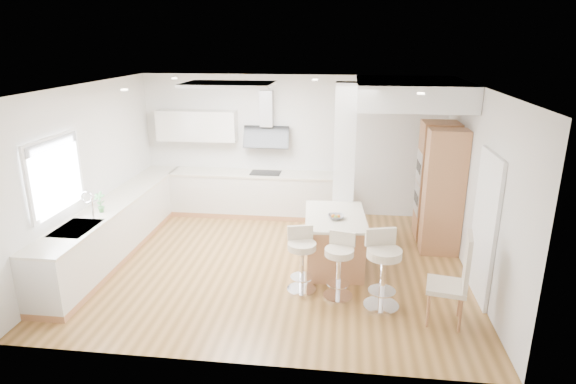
# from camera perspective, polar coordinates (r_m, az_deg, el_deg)

# --- Properties ---
(ground) EXTENTS (6.00, 6.00, 0.00)m
(ground) POSITION_cam_1_polar(r_m,az_deg,el_deg) (7.81, -1.60, -8.55)
(ground) COLOR #A0713B
(ground) RESTS_ON ground
(ceiling) EXTENTS (6.00, 5.00, 0.02)m
(ceiling) POSITION_cam_1_polar(r_m,az_deg,el_deg) (7.81, -1.60, -8.55)
(ceiling) COLOR white
(ceiling) RESTS_ON ground
(wall_back) EXTENTS (6.00, 0.04, 2.80)m
(wall_back) POSITION_cam_1_polar(r_m,az_deg,el_deg) (9.71, 0.51, 5.48)
(wall_back) COLOR silver
(wall_back) RESTS_ON ground
(wall_left) EXTENTS (0.04, 5.00, 2.80)m
(wall_left) POSITION_cam_1_polar(r_m,az_deg,el_deg) (8.29, -22.68, 1.95)
(wall_left) COLOR silver
(wall_left) RESTS_ON ground
(wall_right) EXTENTS (0.04, 5.00, 2.80)m
(wall_right) POSITION_cam_1_polar(r_m,az_deg,el_deg) (7.48, 21.67, 0.47)
(wall_right) COLOR silver
(wall_right) RESTS_ON ground
(skylight) EXTENTS (4.10, 2.10, 0.06)m
(skylight) POSITION_cam_1_polar(r_m,az_deg,el_deg) (7.78, -7.02, 12.52)
(skylight) COLOR white
(skylight) RESTS_ON ground
(window_left) EXTENTS (0.06, 1.28, 1.07)m
(window_left) POSITION_cam_1_polar(r_m,az_deg,el_deg) (7.45, -25.94, 2.21)
(window_left) COLOR white
(window_left) RESTS_ON ground
(doorway_right) EXTENTS (0.05, 1.00, 2.10)m
(doorway_right) POSITION_cam_1_polar(r_m,az_deg,el_deg) (7.05, 22.25, -4.07)
(doorway_right) COLOR #4F453E
(doorway_right) RESTS_ON ground
(counter_left) EXTENTS (0.63, 4.50, 1.35)m
(counter_left) POSITION_cam_1_polar(r_m,az_deg,el_deg) (8.62, -19.47, -3.70)
(counter_left) COLOR #BD7F51
(counter_left) RESTS_ON ground
(counter_back) EXTENTS (3.62, 0.63, 2.50)m
(counter_back) POSITION_cam_1_polar(r_m,az_deg,el_deg) (9.76, -5.03, 1.21)
(counter_back) COLOR #BD7F51
(counter_back) RESTS_ON ground
(pillar) EXTENTS (0.35, 0.35, 2.80)m
(pillar) POSITION_cam_1_polar(r_m,az_deg,el_deg) (8.14, 6.65, 2.96)
(pillar) COLOR white
(pillar) RESTS_ON ground
(soffit) EXTENTS (1.78, 2.20, 0.40)m
(soffit) POSITION_cam_1_polar(r_m,az_deg,el_deg) (8.44, 14.27, 11.35)
(soffit) COLOR white
(soffit) RESTS_ON ground
(oven_column) EXTENTS (0.63, 1.21, 2.10)m
(oven_column) POSITION_cam_1_polar(r_m,az_deg,el_deg) (8.66, 17.41, 0.73)
(oven_column) COLOR #BD7F51
(oven_column) RESTS_ON ground
(peninsula) EXTENTS (1.02, 1.45, 0.91)m
(peninsula) POSITION_cam_1_polar(r_m,az_deg,el_deg) (7.65, 5.54, -5.71)
(peninsula) COLOR #BD7F51
(peninsula) RESTS_ON ground
(bar_stool_a) EXTENTS (0.52, 0.52, 0.94)m
(bar_stool_a) POSITION_cam_1_polar(r_m,az_deg,el_deg) (6.85, 1.62, -7.61)
(bar_stool_a) COLOR white
(bar_stool_a) RESTS_ON ground
(bar_stool_b) EXTENTS (0.51, 0.51, 0.93)m
(bar_stool_b) POSITION_cam_1_polar(r_m,az_deg,el_deg) (6.72, 6.10, -8.29)
(bar_stool_b) COLOR white
(bar_stool_b) RESTS_ON ground
(bar_stool_c) EXTENTS (0.59, 0.59, 1.07)m
(bar_stool_c) POSITION_cam_1_polar(r_m,az_deg,el_deg) (6.54, 11.19, -8.56)
(bar_stool_c) COLOR white
(bar_stool_c) RESTS_ON ground
(dining_chair) EXTENTS (0.55, 0.55, 1.22)m
(dining_chair) POSITION_cam_1_polar(r_m,az_deg,el_deg) (6.39, 19.35, -9.44)
(dining_chair) COLOR beige
(dining_chair) RESTS_ON ground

